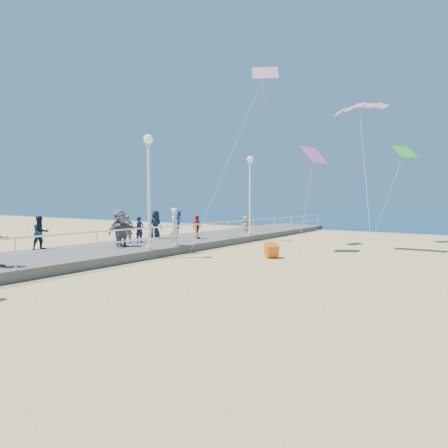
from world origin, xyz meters
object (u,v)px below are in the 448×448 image
Objects in this scene: spectator_6 at (128,229)px; box_kite at (271,252)px; toddler_held at (180,220)px; spectator_3 at (197,227)px; lamp_post_mid at (149,179)px; lamp_post_far at (250,187)px; spectator_2 at (119,228)px; spectator_7 at (40,233)px; spectator_4 at (155,224)px; spectator_5 at (122,230)px; spectator_0 at (139,229)px; woman_holding_toddler at (176,227)px; beach_walker_c at (246,228)px.

spectator_6 reaches higher than box_kite.
spectator_3 is at bearing 10.03° from toddler_held.
lamp_post_mid and lamp_post_far have the same top height.
spectator_2 is 1.17× the size of spectator_7.
lamp_post_far is 3.08× the size of spectator_4.
spectator_0 is at bearing 29.80° from spectator_5.
woman_holding_toddler reaches higher than spectator_6.
spectator_7 is 10.88m from box_kite.
woman_holding_toddler is at bearing -20.71° from beach_walker_c.
lamp_post_mid is 5.68× the size of toddler_held.
spectator_3 is 0.91× the size of spectator_7.
toddler_held is 0.51× the size of spectator_2.
lamp_post_mid is 3.19× the size of beach_walker_c.
spectator_7 reaches higher than spectator_6.
lamp_post_mid is 8.87× the size of box_kite.
lamp_post_far is 3.14× the size of spectator_5.
lamp_post_far reaches higher than woman_holding_toddler.
lamp_post_far reaches higher than spectator_4.
toddler_held is at bearing -110.65° from spectator_4.
lamp_post_far is 4.85m from spectator_3.
lamp_post_mid is 9.88m from beach_walker_c.
spectator_2 is (-2.14, -1.82, -0.04)m from woman_holding_toddler.
lamp_post_mid reaches higher than beach_walker_c.
spectator_2 is at bearing -103.65° from lamp_post_far.
spectator_7 is 12.88m from beach_walker_c.
spectator_5 is (-1.99, -2.04, -0.47)m from toddler_held.
woman_holding_toddler reaches higher than spectator_3.
spectator_7 is at bearing 155.08° from spectator_2.
woman_holding_toddler reaches higher than spectator_5.
woman_holding_toddler is 7.67m from beach_walker_c.
spectator_4 is at bearing -4.78° from spectator_7.
spectator_2 reaches higher than beach_walker_c.
box_kite is at bearing -87.65° from woman_holding_toddler.
lamp_post_mid reaches higher than spectator_6.
lamp_post_mid is 2.87× the size of spectator_2.
spectator_5 is at bearing 168.01° from spectator_3.
spectator_2 is at bearing -154.16° from spectator_4.
spectator_3 is at bearing -23.59° from spectator_0.
beach_walker_c is (-0.61, 0.45, -2.83)m from lamp_post_far.
spectator_0 is 2.06m from spectator_5.
lamp_post_mid is 3.51× the size of spectator_6.
beach_walker_c is at bearing -22.29° from spectator_4.
spectator_6 is (-1.04, 1.20, -0.09)m from spectator_5.
spectator_4 is 8.29m from box_kite.
woman_holding_toddler is at bearing -38.97° from spectator_2.
lamp_post_mid is at bearing -21.21° from beach_walker_c.
lamp_post_far is 2.76× the size of woman_holding_toddler.
spectator_3 is (-1.36, 3.31, -0.25)m from woman_holding_toddler.
lamp_post_far reaches higher than spectator_5.
toddler_held is at bearing 87.08° from lamp_post_mid.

